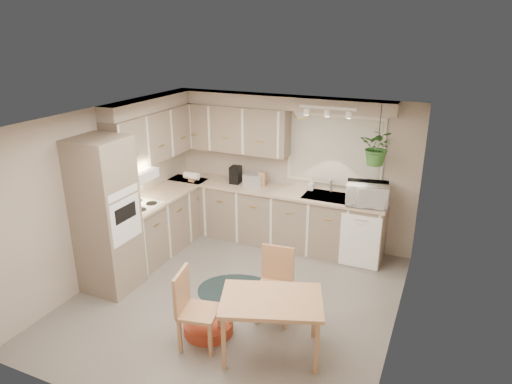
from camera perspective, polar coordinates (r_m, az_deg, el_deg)
floor at (r=6.18m, az=-2.67°, el=-13.25°), size 4.20×4.20×0.00m
ceiling at (r=5.26m, az=-3.10°, el=9.16°), size 4.20×4.20×0.00m
wall_back at (r=7.43m, az=4.40°, el=2.85°), size 4.00×0.04×2.40m
wall_front at (r=4.07m, az=-16.61°, el=-13.50°), size 4.00×0.04×2.40m
wall_left at (r=6.70m, az=-18.36°, el=-0.10°), size 0.04×4.20×2.40m
wall_right at (r=5.11m, az=17.75°, el=-6.39°), size 0.04×4.20×2.40m
base_cab_left at (r=7.42m, az=-11.54°, el=-3.73°), size 0.60×1.85×0.90m
base_cab_back at (r=7.49m, az=2.03°, el=-3.07°), size 3.60×0.60×0.90m
counter_left at (r=7.24m, az=-11.73°, el=-0.34°), size 0.64×1.89×0.04m
counter_back at (r=7.31m, az=2.05°, el=0.29°), size 3.64×0.64×0.04m
oven_stack at (r=6.29m, az=-18.23°, el=-2.88°), size 0.65×0.65×2.10m
wall_oven_face at (r=6.09m, az=-15.97°, el=-3.39°), size 0.02×0.56×0.58m
upper_cab_left at (r=7.16m, az=-12.55°, el=6.94°), size 0.35×2.00×0.75m
upper_cab_back at (r=7.50m, az=-3.21°, el=7.98°), size 2.00×0.35×0.75m
soffit_left at (r=7.08m, az=-13.01°, el=10.70°), size 0.30×2.00×0.20m
soffit_back at (r=7.11m, az=2.68°, el=11.22°), size 3.60×0.30×0.20m
cooktop at (r=6.80m, az=-14.45°, el=-1.70°), size 0.52×0.58×0.02m
range_hood at (r=6.66m, az=-14.92°, el=1.97°), size 0.40×0.60×0.14m
window_blinds at (r=7.10m, az=9.75°, el=5.16°), size 1.40×0.02×1.00m
window_frame at (r=7.11m, az=9.77°, el=5.18°), size 1.50×0.02×1.10m
sink at (r=7.06m, az=8.86°, el=-0.84°), size 0.70×0.48×0.10m
dishwasher_front at (r=6.86m, az=12.81°, el=-6.12°), size 0.58×0.02×0.83m
track_light_bar at (r=6.46m, az=8.94°, el=10.36°), size 0.80×0.04×0.04m
wall_clock at (r=7.13m, az=5.69°, el=10.18°), size 0.30×0.03×0.30m
dining_table at (r=5.15m, az=1.91°, el=-16.35°), size 1.25×1.04×0.68m
chair_left at (r=5.22m, az=-7.12°, el=-14.41°), size 0.50×0.50×0.91m
chair_back at (r=5.60m, az=2.24°, el=-11.70°), size 0.47×0.47×0.89m
braided_rug at (r=6.30m, az=-1.77°, el=-12.50°), size 1.33×1.05×0.01m
pet_bed at (r=5.61m, az=-5.98°, el=-16.41°), size 0.66×0.66×0.13m
microwave at (r=6.77m, az=13.73°, el=0.05°), size 0.64×0.43×0.40m
soap_bottle at (r=7.25m, az=6.84°, el=0.53°), size 0.12×0.20×0.09m
hanging_plant at (r=6.58m, az=14.95°, el=4.95°), size 0.49×0.54×0.41m
coffee_maker at (r=7.52m, az=-2.56°, el=2.17°), size 0.18×0.21×0.29m
toaster at (r=7.43m, az=-0.40°, el=1.55°), size 0.33×0.22×0.18m
knife_block at (r=7.39m, az=0.81°, el=1.66°), size 0.12×0.12×0.24m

